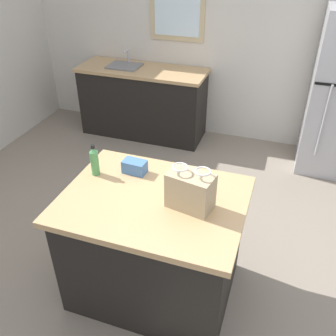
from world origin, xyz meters
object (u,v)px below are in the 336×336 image
at_px(shopping_bag, 190,191).
at_px(bottle, 95,161).
at_px(small_box, 135,167).
at_px(kitchen_island, 155,246).

relative_size(shopping_bag, bottle, 1.29).
distance_m(shopping_bag, small_box, 0.55).
relative_size(kitchen_island, bottle, 5.07).
distance_m(kitchen_island, small_box, 0.59).
height_order(kitchen_island, small_box, small_box).
distance_m(kitchen_island, shopping_bag, 0.61).
xyz_separation_m(small_box, bottle, (-0.26, -0.11, 0.06)).
bearing_deg(shopping_bag, bottle, 169.58).
height_order(shopping_bag, small_box, shopping_bag).
bearing_deg(kitchen_island, bottle, 164.94).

